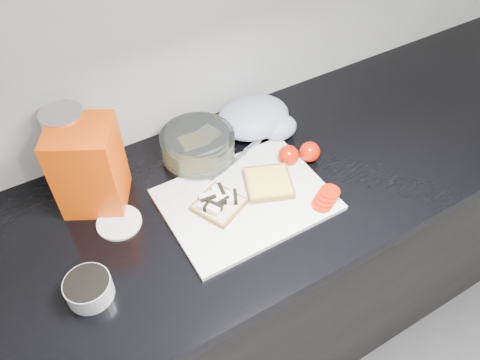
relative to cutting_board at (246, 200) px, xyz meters
name	(u,v)px	position (x,y,z in m)	size (l,w,h in m)	color
base_cabinet	(221,294)	(-0.06, 0.05, -0.48)	(3.50, 0.60, 0.86)	black
countertop	(216,203)	(-0.06, 0.05, -0.03)	(3.50, 0.64, 0.04)	black
cutting_board	(246,200)	(0.00, 0.00, 0.00)	(0.40, 0.30, 0.01)	silver
bread_left	(218,204)	(-0.07, 0.01, 0.02)	(0.14, 0.14, 0.03)	beige
bread_right	(268,183)	(0.07, 0.01, 0.01)	(0.16, 0.16, 0.02)	beige
tomato_slices	(326,198)	(0.16, -0.11, 0.01)	(0.10, 0.08, 0.02)	#B61604
knife	(242,154)	(0.07, 0.14, 0.01)	(0.20, 0.07, 0.01)	#BABABF
seed_tub	(89,288)	(-0.42, -0.06, 0.02)	(0.10, 0.10, 0.05)	#A4A9A9
tub_lid	(119,223)	(-0.30, 0.09, 0.00)	(0.11, 0.11, 0.01)	silver
glass_bowl	(198,147)	(-0.03, 0.20, 0.03)	(0.20, 0.20, 0.08)	silver
bread_bag	(89,167)	(-0.31, 0.19, 0.11)	(0.15, 0.13, 0.23)	#F23D04
steel_canister	(74,151)	(-0.33, 0.26, 0.11)	(0.10, 0.10, 0.23)	silver
grocery_bag	(257,119)	(0.17, 0.22, 0.04)	(0.22, 0.20, 0.09)	#A2ADC7
whole_tomatoes	(299,154)	(0.20, 0.05, 0.02)	(0.11, 0.07, 0.06)	#B61604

